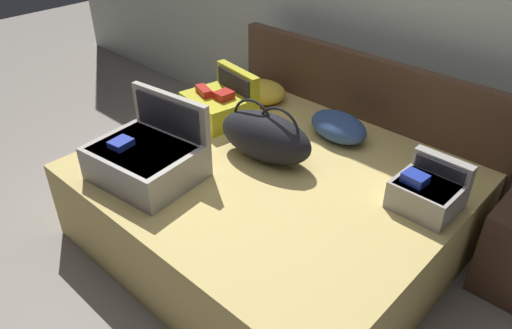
{
  "coord_description": "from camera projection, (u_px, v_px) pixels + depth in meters",
  "views": [
    {
      "loc": [
        1.52,
        -1.35,
        2.06
      ],
      "look_at": [
        0.0,
        0.27,
        0.62
      ],
      "focal_mm": 33.98,
      "sensor_mm": 36.0,
      "label": 1
    }
  ],
  "objects": [
    {
      "name": "headboard",
      "position": [
        359.0,
        122.0,
        3.36
      ],
      "size": [
        2.05,
        0.08,
        0.96
      ],
      "primitive_type": "cube",
      "color": "#4C3323",
      "rests_on": "ground"
    },
    {
      "name": "bed",
      "position": [
        271.0,
        206.0,
        2.92
      ],
      "size": [
        2.01,
        1.75,
        0.52
      ],
      "primitive_type": "cube",
      "color": "tan",
      "rests_on": "ground"
    },
    {
      "name": "hard_case_large",
      "position": [
        147.0,
        157.0,
        2.66
      ],
      "size": [
        0.61,
        0.53,
        0.43
      ],
      "rotation": [
        0.0,
        0.0,
        0.12
      ],
      "color": "gray",
      "rests_on": "bed"
    },
    {
      "name": "pillow_center_head",
      "position": [
        261.0,
        92.0,
        3.51
      ],
      "size": [
        0.41,
        0.37,
        0.15
      ],
      "primitive_type": "ellipsoid",
      "rotation": [
        0.0,
        0.0,
        0.16
      ],
      "color": "gold",
      "rests_on": "bed"
    },
    {
      "name": "ground_plane",
      "position": [
        224.0,
        272.0,
        2.82
      ],
      "size": [
        12.0,
        12.0,
        0.0
      ],
      "primitive_type": "plane",
      "color": "gray"
    },
    {
      "name": "duffel_bag",
      "position": [
        265.0,
        136.0,
        2.81
      ],
      "size": [
        0.63,
        0.35,
        0.36
      ],
      "rotation": [
        0.0,
        0.0,
        0.14
      ],
      "color": "black",
      "rests_on": "bed"
    },
    {
      "name": "pillow_near_headboard",
      "position": [
        338.0,
        127.0,
        3.05
      ],
      "size": [
        0.45,
        0.34,
        0.16
      ],
      "primitive_type": "ellipsoid",
      "rotation": [
        0.0,
        0.0,
        -0.17
      ],
      "color": "navy",
      "rests_on": "bed"
    },
    {
      "name": "hard_case_medium",
      "position": [
        220.0,
        103.0,
        3.27
      ],
      "size": [
        0.47,
        0.44,
        0.32
      ],
      "rotation": [
        0.0,
        0.0,
        -0.17
      ],
      "color": "gold",
      "rests_on": "bed"
    },
    {
      "name": "hard_case_small",
      "position": [
        428.0,
        191.0,
        2.44
      ],
      "size": [
        0.31,
        0.31,
        0.25
      ],
      "rotation": [
        0.0,
        0.0,
        -0.01
      ],
      "color": "gray",
      "rests_on": "bed"
    }
  ]
}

